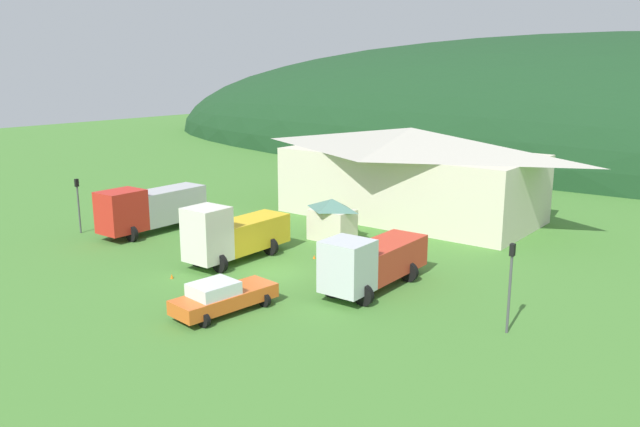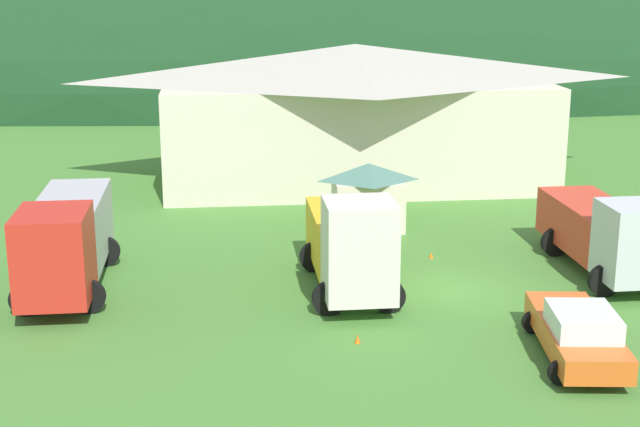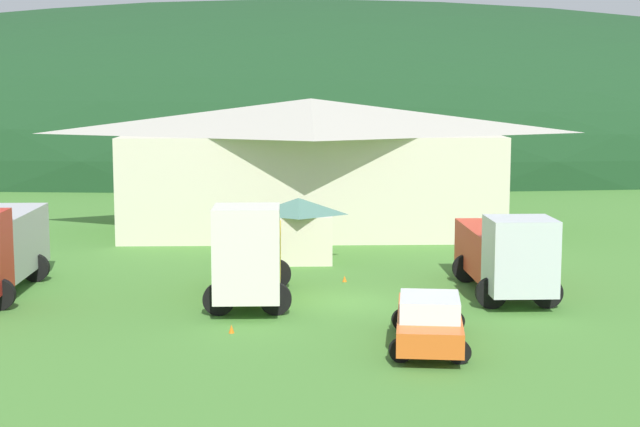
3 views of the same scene
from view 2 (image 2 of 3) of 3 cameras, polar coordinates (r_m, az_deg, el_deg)
name	(u,v)px [view 2 (image 2 of 3)]	position (r m, az deg, el deg)	size (l,w,h in m)	color
ground_plane	(451,290)	(32.54, 8.07, -4.67)	(200.00, 200.00, 0.00)	#477F33
forested_hill_backdrop	(295,76)	(95.72, -1.53, 8.45)	(151.81, 60.00, 32.02)	#193D1E
depot_building	(354,111)	(47.87, 2.12, 6.28)	(20.70, 10.32, 7.05)	beige
play_shed_cream	(368,196)	(39.21, 2.97, 1.11)	(3.11, 2.22, 2.87)	beige
crane_truck_red	(66,239)	(32.89, -15.34, -1.49)	(3.06, 8.25, 3.41)	red
heavy_rig_striped	(350,243)	(31.44, 1.88, -1.84)	(3.04, 7.29, 3.73)	silver
tow_truck_silver	(608,232)	(34.93, 17.24, -1.09)	(3.12, 7.57, 3.20)	silver
service_pickup_orange	(577,332)	(27.46, 15.52, -7.03)	(2.76, 5.52, 1.66)	orange
traffic_cone_near_pickup	(357,343)	(27.90, 2.32, -7.95)	(0.36, 0.36, 0.55)	orange
traffic_cone_mid_row	(431,258)	(35.91, 6.83, -2.74)	(0.36, 0.36, 0.47)	orange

